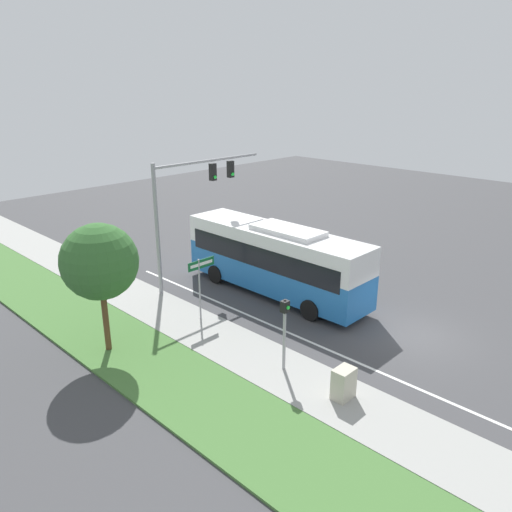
# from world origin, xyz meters

# --- Properties ---
(ground_plane) EXTENTS (80.00, 80.00, 0.00)m
(ground_plane) POSITION_xyz_m (0.00, 0.00, 0.00)
(ground_plane) COLOR #424244
(sidewalk) EXTENTS (2.80, 80.00, 0.12)m
(sidewalk) POSITION_xyz_m (-6.20, 0.00, 0.06)
(sidewalk) COLOR #9E9E99
(sidewalk) RESTS_ON ground_plane
(grass_verge) EXTENTS (3.60, 80.00, 0.10)m
(grass_verge) POSITION_xyz_m (-9.40, 0.00, 0.05)
(grass_verge) COLOR #477538
(grass_verge) RESTS_ON ground_plane
(lane_divider_near) EXTENTS (0.14, 30.00, 0.01)m
(lane_divider_near) POSITION_xyz_m (-3.60, 0.00, 0.00)
(lane_divider_near) COLOR silver
(lane_divider_near) RESTS_ON ground_plane
(bus) EXTENTS (2.64, 10.53, 3.69)m
(bus) POSITION_xyz_m (-0.78, 7.47, 2.00)
(bus) COLOR #236BB7
(bus) RESTS_ON ground_plane
(signal_gantry) EXTENTS (7.09, 0.41, 6.78)m
(signal_gantry) POSITION_xyz_m (-2.93, 11.50, 4.88)
(signal_gantry) COLOR #939399
(signal_gantry) RESTS_ON ground_plane
(pedestrian_signal) EXTENTS (0.28, 0.34, 2.92)m
(pedestrian_signal) POSITION_xyz_m (-6.09, 2.22, 2.00)
(pedestrian_signal) COLOR #939399
(pedestrian_signal) RESTS_ON ground_plane
(street_sign) EXTENTS (1.48, 0.08, 2.97)m
(street_sign) POSITION_xyz_m (-5.39, 7.85, 2.11)
(street_sign) COLOR #939399
(street_sign) RESTS_ON ground_plane
(utility_cabinet) EXTENTS (0.78, 0.56, 1.12)m
(utility_cabinet) POSITION_xyz_m (-6.07, -0.45, 0.68)
(utility_cabinet) COLOR #B7B29E
(utility_cabinet) RESTS_ON sidewalk
(roadside_tree) EXTENTS (3.00, 3.00, 5.28)m
(roadside_tree) POSITION_xyz_m (-9.91, 8.36, 3.87)
(roadside_tree) COLOR brown
(roadside_tree) RESTS_ON grass_verge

